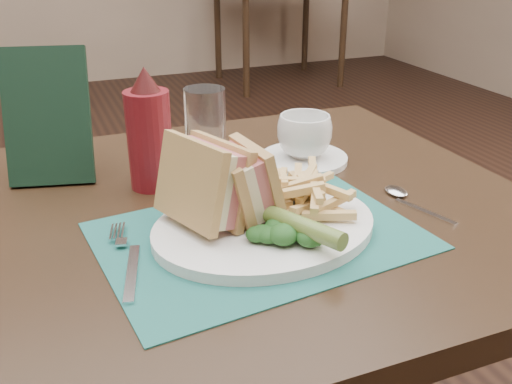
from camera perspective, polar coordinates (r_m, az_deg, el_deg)
floor at (r=1.66m, az=-8.54°, el=-17.73°), size 7.00×7.00×0.00m
wall_back at (r=4.84m, az=-18.88°, el=10.19°), size 6.00×0.00×6.00m
table_bg_right at (r=4.58m, az=2.26°, el=15.49°), size 0.90×0.75×0.75m
placemat at (r=0.74m, az=0.32°, el=-4.39°), size 0.43×0.33×0.00m
plate at (r=0.75m, az=0.86°, el=-3.51°), size 0.32×0.27×0.01m
sandwich_half_a at (r=0.71m, az=-6.58°, el=0.60°), size 0.12×0.14×0.12m
sandwich_half_b at (r=0.73m, az=-2.72°, el=0.71°), size 0.09×0.11×0.10m
kale_garnish at (r=0.69m, az=2.54°, el=-4.15°), size 0.11×0.08×0.03m
pickle_spear at (r=0.69m, az=4.67°, el=-3.45°), size 0.07×0.12×0.03m
fries_pile at (r=0.77m, az=4.78°, el=0.41°), size 0.18×0.20×0.06m
fork at (r=0.70m, az=-12.79°, el=-6.33°), size 0.07×0.17×0.01m
spoon at (r=0.85m, az=15.54°, el=-1.02°), size 0.08×0.15×0.01m
saucer at (r=0.98m, az=4.77°, el=3.34°), size 0.19×0.19×0.01m
coffee_cup at (r=0.97m, az=4.86°, el=5.62°), size 0.13×0.13×0.07m
drinking_glass at (r=0.95m, az=-5.07°, el=6.48°), size 0.09×0.09×0.13m
ketchup_bottle at (r=0.87m, az=-10.68°, el=6.23°), size 0.09×0.09×0.19m
check_presenter at (r=0.94m, az=-20.13°, el=7.10°), size 0.14×0.11×0.20m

